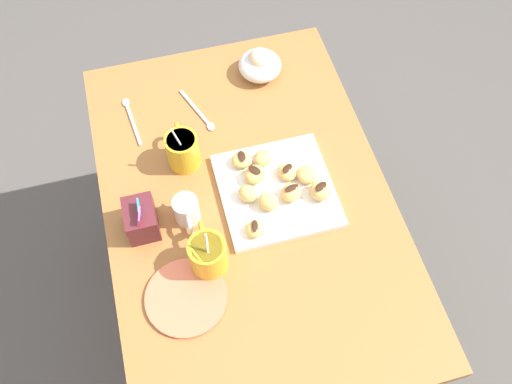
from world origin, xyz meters
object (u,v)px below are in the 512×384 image
(beignet_2, at_px, (268,202))
(beignet_7, at_px, (287,172))
(cream_pitcher_white, at_px, (186,210))
(beignet_9, at_px, (307,175))
(beignet_4, at_px, (246,194))
(coffee_mug_mustard_left, at_px, (208,254))
(beignet_1, at_px, (263,158))
(pastry_plate_square, at_px, (276,189))
(beignet_5, at_px, (320,191))
(saucer_coral_left, at_px, (186,297))
(beignet_3, at_px, (255,175))
(coffee_mug_mustard_right, at_px, (182,149))
(dining_table, at_px, (248,225))
(ice_cream_bowl, at_px, (260,64))
(sugar_caddy, at_px, (141,219))
(beignet_6, at_px, (291,193))
(beignet_8, at_px, (242,160))
(beignet_0, at_px, (255,229))

(beignet_2, height_order, beignet_7, beignet_2)
(cream_pitcher_white, relative_size, beignet_9, 2.06)
(beignet_2, relative_size, beignet_4, 1.05)
(coffee_mug_mustard_left, bearing_deg, beignet_1, -39.67)
(pastry_plate_square, xyz_separation_m, beignet_5, (-0.05, -0.09, 0.03))
(beignet_5, xyz_separation_m, beignet_9, (0.05, 0.02, -0.00))
(pastry_plate_square, xyz_separation_m, saucer_coral_left, (-0.21, 0.26, -0.00))
(pastry_plate_square, distance_m, saucer_coral_left, 0.34)
(pastry_plate_square, height_order, beignet_9, beignet_9)
(beignet_3, xyz_separation_m, beignet_4, (-0.05, 0.03, 0.00))
(coffee_mug_mustard_right, relative_size, beignet_7, 2.95)
(dining_table, height_order, ice_cream_bowl, ice_cream_bowl)
(cream_pitcher_white, bearing_deg, sugar_caddy, 88.82)
(beignet_9, bearing_deg, beignet_2, 114.24)
(sugar_caddy, distance_m, beignet_3, 0.29)
(saucer_coral_left, relative_size, beignet_9, 3.56)
(coffee_mug_mustard_left, relative_size, coffee_mug_mustard_right, 1.01)
(sugar_caddy, height_order, beignet_9, sugar_caddy)
(sugar_caddy, xyz_separation_m, beignet_6, (-0.02, -0.35, -0.01))
(beignet_4, distance_m, beignet_9, 0.16)
(coffee_mug_mustard_right, height_order, beignet_7, coffee_mug_mustard_right)
(dining_table, bearing_deg, coffee_mug_mustard_right, 40.44)
(ice_cream_bowl, relative_size, beignet_6, 2.31)
(coffee_mug_mustard_right, bearing_deg, dining_table, -139.56)
(sugar_caddy, bearing_deg, beignet_9, -86.86)
(beignet_9, bearing_deg, beignet_3, 75.56)
(beignet_4, bearing_deg, coffee_mug_mustard_right, 38.55)
(beignet_3, bearing_deg, ice_cream_bowl, -17.14)
(beignet_3, height_order, beignet_6, beignet_6)
(beignet_2, xyz_separation_m, beignet_8, (0.13, 0.03, -0.00))
(dining_table, xyz_separation_m, coffee_mug_mustard_right, (0.15, 0.13, 0.19))
(cream_pitcher_white, height_order, beignet_0, cream_pitcher_white)
(beignet_5, xyz_separation_m, beignet_6, (0.01, 0.07, 0.00))
(coffee_mug_mustard_right, height_order, beignet_5, coffee_mug_mustard_right)
(dining_table, distance_m, sugar_caddy, 0.31)
(beignet_0, distance_m, beignet_4, 0.09)
(beignet_0, height_order, beignet_5, beignet_5)
(coffee_mug_mustard_left, relative_size, saucer_coral_left, 0.83)
(coffee_mug_mustard_left, xyz_separation_m, beignet_7, (0.17, -0.23, -0.02))
(saucer_coral_left, bearing_deg, dining_table, -42.52)
(cream_pitcher_white, relative_size, beignet_2, 2.10)
(cream_pitcher_white, distance_m, beignet_5, 0.32)
(coffee_mug_mustard_left, distance_m, beignet_4, 0.18)
(cream_pitcher_white, bearing_deg, coffee_mug_mustard_left, -169.52)
(dining_table, height_order, beignet_1, beignet_1)
(dining_table, xyz_separation_m, beignet_9, (0.01, -0.15, 0.17))
(beignet_4, bearing_deg, coffee_mug_mustard_left, 138.11)
(coffee_mug_mustard_right, relative_size, ice_cream_bowl, 1.25)
(beignet_8, bearing_deg, beignet_6, -144.10)
(dining_table, relative_size, beignet_7, 20.61)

